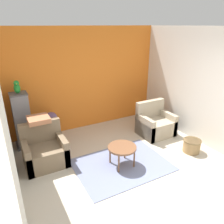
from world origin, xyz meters
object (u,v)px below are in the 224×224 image
at_px(coffee_table, 122,149).
at_px(birdcage, 23,121).
at_px(parrot, 17,87).
at_px(wicker_basket, 192,145).
at_px(armchair_right, 155,124).
at_px(armchair_left, 45,151).
at_px(potted_plant, 52,124).

xyz_separation_m(coffee_table, birdcage, (-1.64, 1.81, 0.25)).
height_order(parrot, wicker_basket, parrot).
bearing_deg(armchair_right, wicker_basket, -80.24).
relative_size(armchair_left, armchair_right, 1.00).
xyz_separation_m(birdcage, wicker_basket, (3.33, -2.13, -0.49)).
bearing_deg(armchair_left, parrot, 104.61).
distance_m(birdcage, potted_plant, 0.70).
bearing_deg(potted_plant, birdcage, 178.62).
height_order(coffee_table, birdcage, birdcage).
bearing_deg(parrot, armchair_left, -75.39).
bearing_deg(birdcage, parrot, 90.00).
bearing_deg(coffee_table, armchair_left, 149.04).
height_order(coffee_table, armchair_left, armchair_left).
bearing_deg(potted_plant, armchair_left, -112.56).
distance_m(coffee_table, armchair_left, 1.62).
relative_size(birdcage, potted_plant, 1.78).
bearing_deg(wicker_basket, birdcage, 147.45).
relative_size(coffee_table, birdcage, 0.44).
relative_size(potted_plant, wicker_basket, 1.85).
bearing_deg(parrot, armchair_right, -17.97).
distance_m(armchair_left, wicker_basket, 3.28).
bearing_deg(wicker_basket, coffee_table, 169.51).
xyz_separation_m(armchair_left, armchair_right, (2.88, -0.03, 0.00)).
relative_size(armchair_right, parrot, 2.90).
xyz_separation_m(armchair_right, birdcage, (-3.14, 1.02, 0.36)).
bearing_deg(birdcage, wicker_basket, -32.55).
relative_size(coffee_table, wicker_basket, 1.46).
xyz_separation_m(coffee_table, wicker_basket, (1.69, -0.31, -0.23)).
bearing_deg(potted_plant, wicker_basket, -38.29).
distance_m(armchair_right, potted_plant, 2.68).
distance_m(armchair_right, parrot, 3.51).
bearing_deg(potted_plant, parrot, 178.40).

